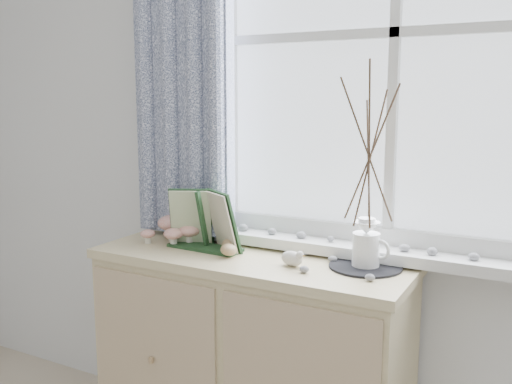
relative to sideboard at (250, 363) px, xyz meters
The scene contains 8 objects.
sideboard is the anchor object (origin of this frame).
botanical_book 0.58m from the sideboard, behind, with size 0.35×0.13×0.24m, color #1C3C1F, non-canonical shape.
toadstool_cluster 0.60m from the sideboard, behind, with size 0.24×0.17×0.11m.
wooden_eggs 0.46m from the sideboard, 163.94° to the right, with size 0.10×0.11×0.07m.
songbird_figurine 0.49m from the sideboard, 12.43° to the right, with size 0.11×0.05×0.06m, color beige, non-canonical shape.
crocheted_doily 0.60m from the sideboard, ahead, with size 0.25×0.25×0.01m, color black.
twig_pitcher 0.93m from the sideboard, ahead, with size 0.31×0.31×0.71m.
sideboard_pebbles 0.53m from the sideboard, ahead, with size 0.33×0.23×0.02m.
Camera 1 is at (0.84, -0.03, 1.43)m, focal length 40.00 mm.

